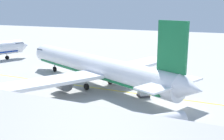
{
  "coord_description": "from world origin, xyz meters",
  "views": [
    {
      "loc": [
        -34.99,
        -6.31,
        13.52
      ],
      "look_at": [
        4.65,
        11.71,
        3.36
      ],
      "focal_mm": 43.43,
      "sensor_mm": 36.0,
      "label": 1
    }
  ],
  "objects_px": {
    "crew_loader_left": "(13,97)",
    "cargo_container_mid": "(110,138)",
    "service_truck_baggage": "(13,138)",
    "cargo_container_near": "(143,91)",
    "service_truck_fuel": "(156,124)",
    "airliner_foreground": "(95,67)",
    "crew_marshaller": "(48,124)"
  },
  "relations": [
    {
      "from": "cargo_container_near",
      "to": "airliner_foreground",
      "type": "bearing_deg",
      "value": 77.49
    },
    {
      "from": "cargo_container_mid",
      "to": "service_truck_baggage",
      "type": "bearing_deg",
      "value": 120.76
    },
    {
      "from": "crew_loader_left",
      "to": "service_truck_baggage",
      "type": "bearing_deg",
      "value": -135.59
    },
    {
      "from": "service_truck_baggage",
      "to": "cargo_container_near",
      "type": "relative_size",
      "value": 2.65
    },
    {
      "from": "service_truck_baggage",
      "to": "crew_loader_left",
      "type": "height_order",
      "value": "service_truck_baggage"
    },
    {
      "from": "airliner_foreground",
      "to": "service_truck_fuel",
      "type": "xyz_separation_m",
      "value": [
        -14.06,
        -14.76,
        -1.99
      ]
    },
    {
      "from": "crew_loader_left",
      "to": "cargo_container_mid",
      "type": "bearing_deg",
      "value": -106.83
    },
    {
      "from": "service_truck_fuel",
      "to": "service_truck_baggage",
      "type": "relative_size",
      "value": 0.99
    },
    {
      "from": "airliner_foreground",
      "to": "service_truck_baggage",
      "type": "distance_m",
      "value": 23.28
    },
    {
      "from": "airliner_foreground",
      "to": "cargo_container_near",
      "type": "relative_size",
      "value": 17.0
    },
    {
      "from": "airliner_foreground",
      "to": "service_truck_baggage",
      "type": "relative_size",
      "value": 6.41
    },
    {
      "from": "service_truck_fuel",
      "to": "crew_loader_left",
      "type": "xyz_separation_m",
      "value": [
        1.19,
        21.29,
        -0.35
      ]
    },
    {
      "from": "airliner_foreground",
      "to": "crew_loader_left",
      "type": "height_order",
      "value": "airliner_foreground"
    },
    {
      "from": "airliner_foreground",
      "to": "cargo_container_mid",
      "type": "relative_size",
      "value": 17.31
    },
    {
      "from": "cargo_container_near",
      "to": "service_truck_fuel",
      "type": "bearing_deg",
      "value": -156.18
    },
    {
      "from": "cargo_container_mid",
      "to": "crew_marshaller",
      "type": "distance_m",
      "value": 7.46
    },
    {
      "from": "crew_loader_left",
      "to": "service_truck_fuel",
      "type": "bearing_deg",
      "value": -93.19
    },
    {
      "from": "service_truck_fuel",
      "to": "crew_marshaller",
      "type": "height_order",
      "value": "service_truck_fuel"
    },
    {
      "from": "crew_marshaller",
      "to": "crew_loader_left",
      "type": "distance_m",
      "value": 11.63
    },
    {
      "from": "cargo_container_mid",
      "to": "crew_loader_left",
      "type": "relative_size",
      "value": 1.28
    },
    {
      "from": "service_truck_fuel",
      "to": "cargo_container_near",
      "type": "distance_m",
      "value": 13.07
    },
    {
      "from": "service_truck_baggage",
      "to": "cargo_container_near",
      "type": "xyz_separation_m",
      "value": [
        20.85,
        -6.13,
        -0.62
      ]
    },
    {
      "from": "cargo_container_near",
      "to": "service_truck_baggage",
      "type": "bearing_deg",
      "value": 163.62
    },
    {
      "from": "service_truck_baggage",
      "to": "cargo_container_mid",
      "type": "distance_m",
      "value": 9.22
    },
    {
      "from": "service_truck_fuel",
      "to": "cargo_container_near",
      "type": "relative_size",
      "value": 2.62
    },
    {
      "from": "service_truck_baggage",
      "to": "cargo_container_mid",
      "type": "bearing_deg",
      "value": -59.24
    },
    {
      "from": "cargo_container_mid",
      "to": "crew_marshaller",
      "type": "relative_size",
      "value": 1.37
    },
    {
      "from": "service_truck_baggage",
      "to": "crew_loader_left",
      "type": "xyz_separation_m",
      "value": [
        10.09,
        9.88,
        -0.45
      ]
    },
    {
      "from": "service_truck_fuel",
      "to": "crew_loader_left",
      "type": "distance_m",
      "value": 21.32
    },
    {
      "from": "cargo_container_mid",
      "to": "cargo_container_near",
      "type": "bearing_deg",
      "value": 6.29
    },
    {
      "from": "crew_marshaller",
      "to": "airliner_foreground",
      "type": "bearing_deg",
      "value": 11.79
    },
    {
      "from": "airliner_foreground",
      "to": "crew_loader_left",
      "type": "bearing_deg",
      "value": 153.11
    }
  ]
}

